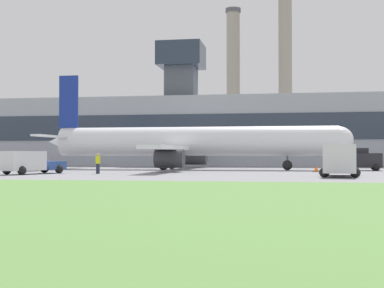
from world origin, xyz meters
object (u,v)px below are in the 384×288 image
object	(u,v)px
ground_crew_person	(98,163)
baggage_truck	(340,161)
airplane	(190,142)
fuel_truck	(29,163)
pushback_tug	(361,160)

from	to	relation	value
ground_crew_person	baggage_truck	bearing A→B (deg)	-7.88
airplane	baggage_truck	size ratio (longest dim) A/B	5.06
airplane	fuel_truck	size ratio (longest dim) A/B	5.36
baggage_truck	ground_crew_person	xyz separation A→B (m)	(-19.08, 2.64, -0.26)
airplane	baggage_truck	bearing A→B (deg)	-47.81
fuel_truck	ground_crew_person	size ratio (longest dim) A/B	3.48
pushback_tug	fuel_truck	size ratio (longest dim) A/B	0.66
airplane	fuel_truck	bearing A→B (deg)	-127.73
fuel_truck	ground_crew_person	xyz separation A→B (m)	(5.15, 1.79, -0.06)
airplane	pushback_tug	size ratio (longest dim) A/B	8.13
airplane	ground_crew_person	size ratio (longest dim) A/B	18.64
airplane	fuel_truck	world-z (taller)	airplane
airplane	ground_crew_person	distance (m)	13.57
pushback_tug	fuel_truck	xyz separation A→B (m)	(-27.78, -14.13, -0.07)
pushback_tug	airplane	bearing A→B (deg)	-179.44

